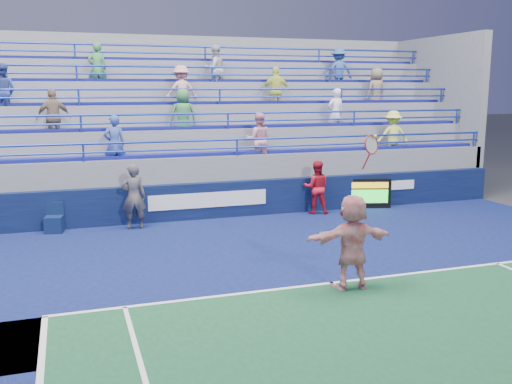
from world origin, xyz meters
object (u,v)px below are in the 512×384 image
object	(u,v)px
judge_chair	(54,223)
ball_girl	(316,187)
tennis_player	(352,242)
serve_speed_board	(369,194)
line_judge	(134,197)

from	to	relation	value
judge_chair	ball_girl	bearing A→B (deg)	-0.39
tennis_player	judge_chair	bearing A→B (deg)	130.91
serve_speed_board	judge_chair	distance (m)	9.75
line_judge	ball_girl	distance (m)	5.65
serve_speed_board	ball_girl	bearing A→B (deg)	-174.93
ball_girl	judge_chair	bearing A→B (deg)	20.01
serve_speed_board	tennis_player	distance (m)	7.81
tennis_player	ball_girl	distance (m)	6.79
serve_speed_board	tennis_player	bearing A→B (deg)	-121.97
tennis_player	line_judge	bearing A→B (deg)	119.29
tennis_player	line_judge	size ratio (longest dim) A/B	1.65
tennis_player	line_judge	xyz separation A→B (m)	(-3.49, 6.23, -0.03)
judge_chair	ball_girl	distance (m)	7.79
judge_chair	tennis_player	distance (m)	8.61
judge_chair	line_judge	distance (m)	2.24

